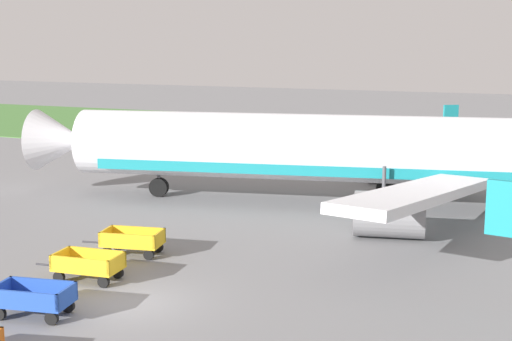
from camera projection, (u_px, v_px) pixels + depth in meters
ground_plane at (130, 303)px, 25.64m from camera, size 220.00×220.00×0.00m
grass_strip at (409, 138)px, 68.19m from camera, size 220.00×28.00×0.06m
airplane at (359, 151)px, 40.28m from camera, size 37.43×30.26×11.34m
baggage_cart_second_in_row at (33, 299)px, 24.29m from camera, size 3.63×1.82×1.07m
baggage_cart_third_in_row at (88, 265)px, 27.91m from camera, size 3.61×1.65×1.07m
baggage_cart_fourth_in_row at (132, 241)px, 31.26m from camera, size 3.63×1.84×1.07m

